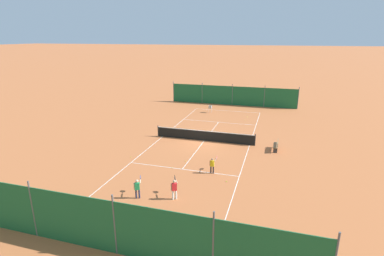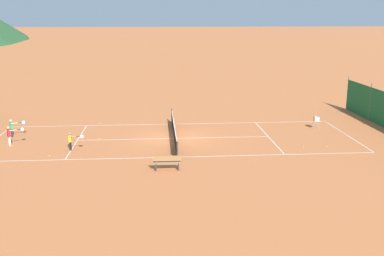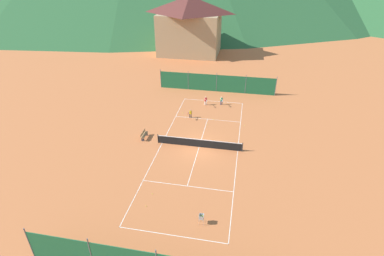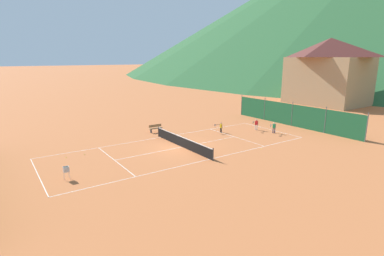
{
  "view_description": "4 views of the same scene",
  "coord_description": "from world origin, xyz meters",
  "px_view_note": "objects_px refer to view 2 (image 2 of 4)",
  "views": [
    {
      "loc": [
        -6.3,
        25.07,
        9.17
      ],
      "look_at": [
        0.86,
        1.08,
        1.46
      ],
      "focal_mm": 28.0,
      "sensor_mm": 36.0,
      "label": 1
    },
    {
      "loc": [
        -29.0,
        1.03,
        8.02
      ],
      "look_at": [
        0.34,
        -1.22,
        0.61
      ],
      "focal_mm": 42.0,
      "sensor_mm": 36.0,
      "label": 2
    },
    {
      "loc": [
        4.22,
        -26.42,
        17.69
      ],
      "look_at": [
        -1.16,
        2.01,
        1.08
      ],
      "focal_mm": 28.0,
      "sensor_mm": 36.0,
      "label": 3
    },
    {
      "loc": [
        22.15,
        -14.05,
        8.0
      ],
      "look_at": [
        -1.13,
        1.86,
        1.32
      ],
      "focal_mm": 28.0,
      "sensor_mm": 36.0,
      "label": 4
    }
  ],
  "objects_px": {
    "player_far_service": "(71,140)",
    "courtside_bench": "(167,162)",
    "tennis_net": "(174,131)",
    "tennis_ball_alley_left": "(304,147)",
    "tennis_ball_mid_court": "(49,156)",
    "tennis_ball_far_corner": "(99,139)",
    "player_near_service": "(10,134)",
    "ball_hopper": "(316,120)",
    "tennis_ball_by_net_right": "(327,147)",
    "tennis_ball_near_corner": "(100,123)",
    "tennis_ball_alley_right": "(79,137)",
    "player_far_baseline": "(12,127)"
  },
  "relations": [
    {
      "from": "tennis_ball_near_corner",
      "to": "tennis_ball_mid_court",
      "type": "distance_m",
      "value": 8.22
    },
    {
      "from": "tennis_ball_alley_right",
      "to": "tennis_ball_mid_court",
      "type": "distance_m",
      "value": 4.29
    },
    {
      "from": "tennis_ball_mid_court",
      "to": "player_near_service",
      "type": "bearing_deg",
      "value": 49.38
    },
    {
      "from": "player_far_baseline",
      "to": "tennis_ball_by_net_right",
      "type": "xyz_separation_m",
      "value": [
        -4.06,
        -20.37,
        -0.67
      ]
    },
    {
      "from": "tennis_ball_by_net_right",
      "to": "courtside_bench",
      "type": "relative_size",
      "value": 0.04
    },
    {
      "from": "tennis_ball_by_net_right",
      "to": "tennis_ball_mid_court",
      "type": "bearing_deg",
      "value": 92.04
    },
    {
      "from": "player_far_baseline",
      "to": "tennis_ball_alley_left",
      "type": "xyz_separation_m",
      "value": [
        -4.0,
        -18.91,
        -0.67
      ]
    },
    {
      "from": "player_far_baseline",
      "to": "tennis_net",
      "type": "bearing_deg",
      "value": -96.57
    },
    {
      "from": "tennis_net",
      "to": "courtside_bench",
      "type": "xyz_separation_m",
      "value": [
        -6.34,
        0.61,
        -0.05
      ]
    },
    {
      "from": "player_near_service",
      "to": "tennis_ball_by_net_right",
      "type": "distance_m",
      "value": 19.97
    },
    {
      "from": "player_far_service",
      "to": "tennis_ball_near_corner",
      "type": "xyz_separation_m",
      "value": [
        6.79,
        -0.87,
        -0.62
      ]
    },
    {
      "from": "player_far_baseline",
      "to": "ball_hopper",
      "type": "distance_m",
      "value": 21.32
    },
    {
      "from": "tennis_net",
      "to": "tennis_ball_mid_court",
      "type": "relative_size",
      "value": 139.09
    },
    {
      "from": "tennis_ball_near_corner",
      "to": "courtside_bench",
      "type": "distance_m",
      "value": 11.98
    },
    {
      "from": "tennis_net",
      "to": "tennis_ball_alley_left",
      "type": "bearing_deg",
      "value": -108.92
    },
    {
      "from": "courtside_bench",
      "to": "player_near_service",
      "type": "bearing_deg",
      "value": 60.76
    },
    {
      "from": "tennis_ball_mid_court",
      "to": "player_far_baseline",
      "type": "bearing_deg",
      "value": 36.68
    },
    {
      "from": "tennis_ball_alley_left",
      "to": "tennis_ball_far_corner",
      "type": "relative_size",
      "value": 1.0
    },
    {
      "from": "player_far_service",
      "to": "player_near_service",
      "type": "bearing_deg",
      "value": 71.58
    },
    {
      "from": "player_near_service",
      "to": "ball_hopper",
      "type": "height_order",
      "value": "player_near_service"
    },
    {
      "from": "player_near_service",
      "to": "ball_hopper",
      "type": "xyz_separation_m",
      "value": [
        2.77,
        -20.81,
        -0.07
      ]
    },
    {
      "from": "player_far_service",
      "to": "ball_hopper",
      "type": "bearing_deg",
      "value": -76.2
    },
    {
      "from": "player_far_service",
      "to": "player_near_service",
      "type": "xyz_separation_m",
      "value": [
        1.35,
        4.05,
        0.07
      ]
    },
    {
      "from": "player_near_service",
      "to": "player_far_service",
      "type": "bearing_deg",
      "value": -108.42
    },
    {
      "from": "player_near_service",
      "to": "tennis_ball_mid_court",
      "type": "xyz_separation_m",
      "value": [
        -2.55,
        -2.97,
        -0.69
      ]
    },
    {
      "from": "tennis_ball_far_corner",
      "to": "courtside_bench",
      "type": "distance_m",
      "value": 7.89
    },
    {
      "from": "tennis_ball_far_corner",
      "to": "ball_hopper",
      "type": "xyz_separation_m",
      "value": [
        1.7,
        -15.39,
        0.62
      ]
    },
    {
      "from": "tennis_net",
      "to": "tennis_ball_near_corner",
      "type": "xyz_separation_m",
      "value": [
        4.59,
        5.5,
        -0.47
      ]
    },
    {
      "from": "tennis_ball_alley_left",
      "to": "tennis_ball_mid_court",
      "type": "height_order",
      "value": "same"
    },
    {
      "from": "player_far_service",
      "to": "tennis_ball_mid_court",
      "type": "xyz_separation_m",
      "value": [
        -1.2,
        1.08,
        -0.62
      ]
    },
    {
      "from": "tennis_ball_near_corner",
      "to": "tennis_ball_alley_right",
      "type": "height_order",
      "value": "same"
    },
    {
      "from": "player_far_service",
      "to": "courtside_bench",
      "type": "distance_m",
      "value": 7.09
    },
    {
      "from": "player_far_service",
      "to": "tennis_ball_far_corner",
      "type": "relative_size",
      "value": 16.97
    },
    {
      "from": "tennis_ball_near_corner",
      "to": "tennis_ball_alley_left",
      "type": "bearing_deg",
      "value": -118.5
    },
    {
      "from": "tennis_net",
      "to": "tennis_ball_mid_court",
      "type": "xyz_separation_m",
      "value": [
        -3.4,
        7.45,
        -0.47
      ]
    },
    {
      "from": "tennis_ball_mid_court",
      "to": "tennis_net",
      "type": "bearing_deg",
      "value": -65.44
    },
    {
      "from": "tennis_ball_far_corner",
      "to": "player_far_service",
      "type": "bearing_deg",
      "value": 150.31
    },
    {
      "from": "tennis_ball_alley_right",
      "to": "tennis_ball_far_corner",
      "type": "distance_m",
      "value": 1.54
    },
    {
      "from": "player_far_service",
      "to": "tennis_ball_mid_court",
      "type": "bearing_deg",
      "value": 137.94
    },
    {
      "from": "tennis_ball_by_net_right",
      "to": "tennis_ball_mid_court",
      "type": "relative_size",
      "value": 1.0
    },
    {
      "from": "tennis_ball_alley_right",
      "to": "tennis_ball_by_net_right",
      "type": "distance_m",
      "value": 16.27
    },
    {
      "from": "tennis_ball_mid_court",
      "to": "tennis_ball_far_corner",
      "type": "bearing_deg",
      "value": -34.23
    },
    {
      "from": "tennis_ball_alley_left",
      "to": "tennis_ball_mid_court",
      "type": "relative_size",
      "value": 1.0
    },
    {
      "from": "tennis_ball_mid_court",
      "to": "player_far_service",
      "type": "bearing_deg",
      "value": -42.06
    },
    {
      "from": "tennis_net",
      "to": "tennis_ball_near_corner",
      "type": "relative_size",
      "value": 139.09
    },
    {
      "from": "player_far_service",
      "to": "tennis_ball_alley_left",
      "type": "bearing_deg",
      "value": -92.13
    },
    {
      "from": "tennis_ball_far_corner",
      "to": "player_far_baseline",
      "type": "bearing_deg",
      "value": 79.94
    },
    {
      "from": "tennis_ball_by_net_right",
      "to": "tennis_ball_mid_court",
      "type": "distance_m",
      "value": 16.91
    },
    {
      "from": "player_far_baseline",
      "to": "player_near_service",
      "type": "bearing_deg",
      "value": -166.62
    },
    {
      "from": "player_near_service",
      "to": "courtside_bench",
      "type": "relative_size",
      "value": 0.83
    }
  ]
}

